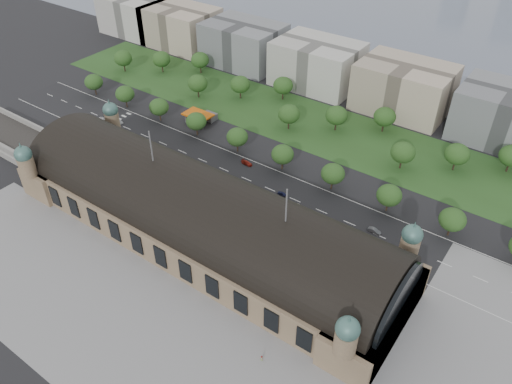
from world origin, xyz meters
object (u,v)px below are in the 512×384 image
Objects in this scene: traffic_car_1 at (119,122)px; traffic_car_3 at (247,163)px; traffic_car_2 at (168,163)px; parked_car_0 at (101,141)px; parked_car_4 at (168,174)px; traffic_car_0 at (102,118)px; traffic_car_4 at (282,194)px; pedestrian_0 at (262,358)px; parked_car_5 at (181,172)px; parked_car_1 at (99,142)px; bus_mid at (243,191)px; parked_car_2 at (148,158)px; bus_east at (308,214)px; petrol_station at (204,116)px; parked_car_3 at (179,171)px; parked_car_6 at (202,189)px; bus_west at (201,176)px; traffic_car_5 at (374,231)px; traffic_car_6 at (394,251)px.

traffic_car_1 reaches higher than traffic_car_3.
traffic_car_2 is 0.93× the size of parked_car_0.
traffic_car_3 is 1.21× the size of parked_car_4.
traffic_car_0 reaches higher than traffic_car_4.
parked_car_5 is at bearing 166.24° from pedestrian_0.
traffic_car_2 is at bearing 73.18° from parked_car_1.
bus_mid is (30.08, 3.91, 1.22)m from parked_car_5.
traffic_car_2 is 10.32m from parked_car_2.
traffic_car_2 is at bearing 130.89° from traffic_car_3.
bus_mid is at bearing 100.84° from bus_east.
petrol_station is 41.93m from traffic_car_1.
parked_car_5 is at bearing 105.43° from parked_car_4.
bus_mid is 28.61m from bus_east.
parked_car_3 reaches higher than parked_car_6.
traffic_car_0 is 1.07× the size of traffic_car_4.
bus_west reaches higher than traffic_car_0.
traffic_car_3 is at bearing -78.30° from traffic_car_1.
parked_car_6 is 81.71m from pedestrian_0.
traffic_car_3 is at bearing -22.94° from bus_west.
parked_car_3 is (-19.47, -21.87, 0.04)m from traffic_car_3.
traffic_car_2 is at bearing 80.42° from traffic_car_0.
traffic_car_5 reaches higher than traffic_car_1.
bus_mid is (20.32, 1.91, 0.34)m from bus_west.
petrol_station is 118.10m from traffic_car_6.
petrol_station is at bearing 166.91° from parked_car_4.
parked_car_4 is 0.81× the size of parked_car_6.
parked_car_3 reaches higher than parked_car_1.
traffic_car_5 reaches higher than parked_car_1.
traffic_car_0 is 2.14× the size of pedestrian_0.
petrol_station is 1.04× the size of bus_mid.
parked_car_4 reaches higher than parked_car_2.
traffic_car_0 is 22.54m from parked_car_1.
bus_east is 6.29× the size of pedestrian_0.
parked_car_2 is 19.33m from parked_car_5.
parked_car_5 is 30.36m from bus_mid.
parked_car_5 is (20.84, -40.28, -2.29)m from petrol_station.
pedestrian_0 is at bearing -134.58° from bus_mid.
traffic_car_6 is 140.19m from parked_car_1.
traffic_car_1 is 55.51m from parked_car_5.
parked_car_0 is at bearing -116.20° from parked_car_2.
bus_west is at bearing -92.73° from traffic_car_6.
parked_car_3 is 1.09× the size of parked_car_4.
bus_west reaches higher than parked_car_3.
petrol_station reaches higher than parked_car_4.
traffic_car_0 is (-42.37, -28.73, -2.24)m from petrol_station.
traffic_car_3 is at bearing 74.36° from bus_east.
petrol_station is 137.83m from pedestrian_0.
traffic_car_3 is at bearing -105.48° from traffic_car_4.
bus_mid reaches higher than parked_car_6.
bus_east is at bearing -94.60° from traffic_car_6.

